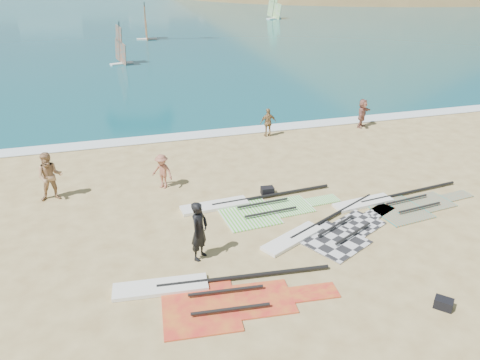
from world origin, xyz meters
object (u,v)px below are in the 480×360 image
object	(u,v)px
gear_bag_far	(444,304)
beachgoer_mid	(162,171)
beachgoer_back	(268,123)
beachgoer_left	(50,177)
rig_grey	(326,232)
rig_orange	(395,203)
rig_red	(208,294)
beachgoer_right	(362,113)
rig_green	(250,207)
person_wetsuit	(199,231)
gear_bag_near	(267,191)

from	to	relation	value
gear_bag_far	beachgoer_mid	distance (m)	11.71
gear_bag_far	beachgoer_back	distance (m)	14.68
gear_bag_far	beachgoer_mid	bearing A→B (deg)	123.14
beachgoer_left	beachgoer_back	distance (m)	11.79
rig_grey	beachgoer_mid	bearing A→B (deg)	106.47
rig_orange	beachgoer_mid	distance (m)	9.55
rig_red	beachgoer_right	bearing A→B (deg)	51.36
beachgoer_left	beachgoer_right	size ratio (longest dim) A/B	1.21
gear_bag_far	beachgoer_left	world-z (taller)	beachgoer_left
rig_green	beachgoer_mid	size ratio (longest dim) A/B	4.22
rig_red	beachgoer_left	distance (m)	8.95
rig_grey	person_wetsuit	world-z (taller)	person_wetsuit
rig_green	beachgoer_right	xyz separation A→B (m)	(9.12, 7.62, 0.78)
gear_bag_far	beachgoer_mid	world-z (taller)	beachgoer_mid
rig_orange	beachgoer_left	size ratio (longest dim) A/B	2.95
gear_bag_near	beachgoer_left	world-z (taller)	beachgoer_left
gear_bag_near	rig_red	bearing A→B (deg)	-123.86
gear_bag_far	beachgoer_left	distance (m)	14.68
beachgoer_right	beachgoer_left	bearing A→B (deg)	154.29
person_wetsuit	beachgoer_mid	bearing A→B (deg)	46.89
rig_green	beachgoer_left	size ratio (longest dim) A/B	3.14
rig_grey	gear_bag_far	xyz separation A→B (m)	(1.40, -4.49, 0.10)
rig_orange	rig_red	world-z (taller)	rig_red
rig_grey	gear_bag_far	bearing A→B (deg)	-99.57
rig_red	beachgoer_right	xyz separation A→B (m)	(11.85, 12.32, 0.78)
beachgoer_right	beachgoer_back	bearing A→B (deg)	138.22
beachgoer_mid	rig_red	bearing A→B (deg)	-45.08
rig_green	beachgoer_left	world-z (taller)	beachgoer_left
gear_bag_near	beachgoer_right	size ratio (longest dim) A/B	0.31
rig_red	beachgoer_mid	size ratio (longest dim) A/B	4.36
gear_bag_far	rig_orange	bearing A→B (deg)	68.86
gear_bag_near	rig_grey	bearing A→B (deg)	-74.32
rig_green	beachgoer_back	world-z (taller)	beachgoer_back
rig_grey	beachgoer_back	bearing A→B (deg)	55.29
gear_bag_far	beachgoer_right	bearing A→B (deg)	68.67
rig_green	rig_orange	bearing A→B (deg)	-17.60
rig_grey	gear_bag_near	distance (m)	3.59
rig_green	rig_red	world-z (taller)	rig_red
gear_bag_near	beachgoer_back	distance (m)	7.16
gear_bag_far	beachgoer_right	size ratio (longest dim) A/B	0.29
gear_bag_far	person_wetsuit	xyz separation A→B (m)	(-5.95, 4.26, 0.85)
beachgoer_left	beachgoer_mid	world-z (taller)	beachgoer_left
rig_green	beachgoer_right	bearing A→B (deg)	35.63
rig_red	person_wetsuit	world-z (taller)	person_wetsuit
person_wetsuit	beachgoer_mid	xyz separation A→B (m)	(-0.45, 5.53, -0.25)
rig_red	rig_green	bearing A→B (deg)	65.09
beachgoer_left	beachgoer_back	xyz separation A→B (m)	(10.79, 4.74, -0.22)
rig_green	beachgoer_left	xyz separation A→B (m)	(-7.38, 2.88, 0.96)
gear_bag_near	beachgoer_back	bearing A→B (deg)	70.54
beachgoer_left	rig_orange	bearing A→B (deg)	-17.54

